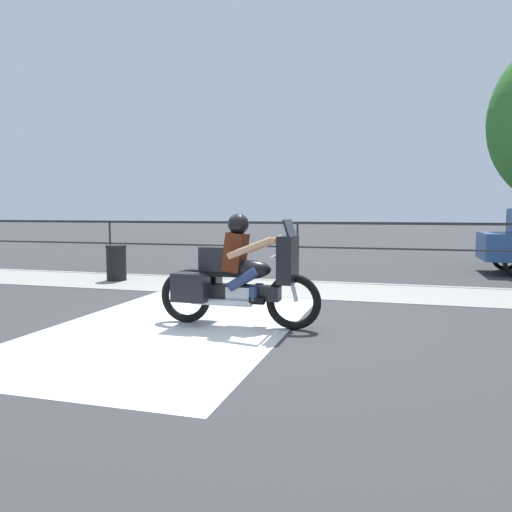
{
  "coord_description": "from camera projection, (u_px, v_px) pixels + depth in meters",
  "views": [
    {
      "loc": [
        2.35,
        -6.62,
        1.58
      ],
      "look_at": [
        0.12,
        1.1,
        0.87
      ],
      "focal_mm": 35.0,
      "sensor_mm": 36.0,
      "label": 1
    }
  ],
  "objects": [
    {
      "name": "motorcycle",
      "position": [
        236.0,
        276.0,
        6.87
      ],
      "size": [
        2.32,
        0.76,
        1.56
      ],
      "rotation": [
        0.0,
        0.0,
        -0.06
      ],
      "color": "black",
      "rests_on": "ground"
    },
    {
      "name": "ground_plane",
      "position": [
        227.0,
        323.0,
        7.13
      ],
      "size": [
        120.0,
        120.0,
        0.0
      ],
      "primitive_type": "plane",
      "color": "#38383A"
    },
    {
      "name": "crosswalk_band",
      "position": [
        181.0,
        323.0,
        7.11
      ],
      "size": [
        3.18,
        6.0,
        0.01
      ],
      "primitive_type": "cube",
      "color": "silver",
      "rests_on": "ground"
    },
    {
      "name": "trash_bin",
      "position": [
        116.0,
        263.0,
        11.41
      ],
      "size": [
        0.46,
        0.46,
        0.82
      ],
      "color": "black",
      "rests_on": "ground"
    },
    {
      "name": "fence_railing",
      "position": [
        297.0,
        234.0,
        11.89
      ],
      "size": [
        36.0,
        0.05,
        1.35
      ],
      "color": "#232326",
      "rests_on": "ground"
    },
    {
      "name": "sidewalk_band",
      "position": [
        281.0,
        288.0,
        10.38
      ],
      "size": [
        44.0,
        2.4,
        0.01
      ],
      "primitive_type": "cube",
      "color": "#99968E",
      "rests_on": "ground"
    }
  ]
}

